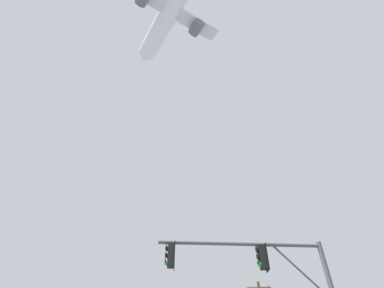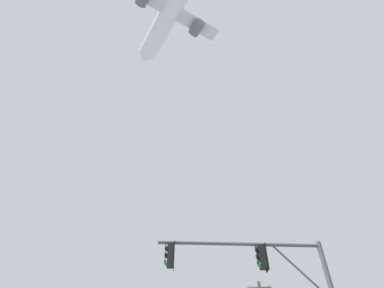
# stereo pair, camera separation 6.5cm
# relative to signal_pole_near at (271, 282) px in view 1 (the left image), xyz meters

# --- Properties ---
(signal_pole_near) EXTENTS (6.70, 0.71, 6.52)m
(signal_pole_near) POSITION_rel_signal_pole_near_xyz_m (0.00, 0.00, 0.00)
(signal_pole_near) COLOR #4C4C51
(signal_pole_near) RESTS_ON ground
(airplane) EXTENTS (16.43, 21.28, 6.33)m
(airplane) POSITION_rel_signal_pole_near_xyz_m (-6.82, 11.68, 46.68)
(airplane) COLOR white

